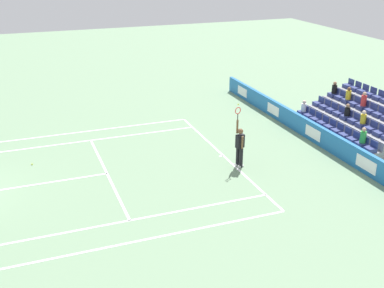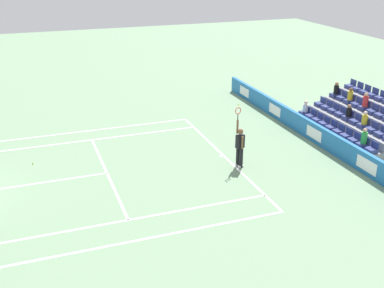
# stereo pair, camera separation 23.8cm
# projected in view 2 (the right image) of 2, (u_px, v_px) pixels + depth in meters

# --- Properties ---
(line_baseline) EXTENTS (10.97, 0.10, 0.01)m
(line_baseline) POSITION_uv_depth(u_px,v_px,m) (224.00, 156.00, 22.48)
(line_baseline) COLOR white
(line_baseline) RESTS_ON ground
(line_service) EXTENTS (8.23, 0.10, 0.01)m
(line_service) POSITION_uv_depth(u_px,v_px,m) (107.00, 173.00, 20.75)
(line_service) COLOR white
(line_service) RESTS_ON ground
(line_centre_service) EXTENTS (0.10, 6.40, 0.01)m
(line_centre_service) POSITION_uv_depth(u_px,v_px,m) (30.00, 184.00, 19.75)
(line_centre_service) COLOR white
(line_centre_service) RESTS_ON ground
(line_singles_sideline_left) EXTENTS (0.10, 11.89, 0.01)m
(line_singles_sideline_left) POSITION_uv_depth(u_px,v_px,m) (83.00, 141.00, 24.19)
(line_singles_sideline_left) COLOR white
(line_singles_sideline_left) RESTS_ON ground
(line_singles_sideline_right) EXTENTS (0.10, 11.89, 0.01)m
(line_singles_sideline_right) POSITION_uv_depth(u_px,v_px,m) (116.00, 222.00, 17.03)
(line_singles_sideline_right) COLOR white
(line_singles_sideline_right) RESTS_ON ground
(line_doubles_sideline_left) EXTENTS (0.10, 11.89, 0.01)m
(line_doubles_sideline_left) POSITION_uv_depth(u_px,v_px,m) (79.00, 132.00, 25.39)
(line_doubles_sideline_left) COLOR white
(line_doubles_sideline_left) RESTS_ON ground
(line_doubles_sideline_right) EXTENTS (0.10, 11.89, 0.01)m
(line_doubles_sideline_right) POSITION_uv_depth(u_px,v_px,m) (124.00, 243.00, 15.84)
(line_doubles_sideline_right) COLOR white
(line_doubles_sideline_right) RESTS_ON ground
(line_centre_mark) EXTENTS (0.10, 0.20, 0.01)m
(line_centre_mark) POSITION_uv_depth(u_px,v_px,m) (222.00, 156.00, 22.45)
(line_centre_mark) COLOR white
(line_centre_mark) RESTS_ON ground
(sponsor_barrier) EXTENTS (19.89, 0.22, 0.96)m
(sponsor_barrier) POSITION_uv_depth(u_px,v_px,m) (316.00, 133.00, 23.86)
(sponsor_barrier) COLOR #1E66AD
(sponsor_barrier) RESTS_ON ground
(tennis_player) EXTENTS (0.54, 0.41, 2.85)m
(tennis_player) POSITION_uv_depth(u_px,v_px,m) (240.00, 146.00, 21.04)
(tennis_player) COLOR black
(tennis_player) RESTS_ON ground
(stadium_stand) EXTENTS (6.20, 3.80, 2.58)m
(stadium_stand) POSITION_uv_depth(u_px,v_px,m) (365.00, 123.00, 24.71)
(stadium_stand) COLOR gray
(stadium_stand) RESTS_ON ground
(loose_tennis_ball) EXTENTS (0.07, 0.07, 0.07)m
(loose_tennis_ball) POSITION_uv_depth(u_px,v_px,m) (33.00, 163.00, 21.61)
(loose_tennis_ball) COLOR #D1E533
(loose_tennis_ball) RESTS_ON ground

